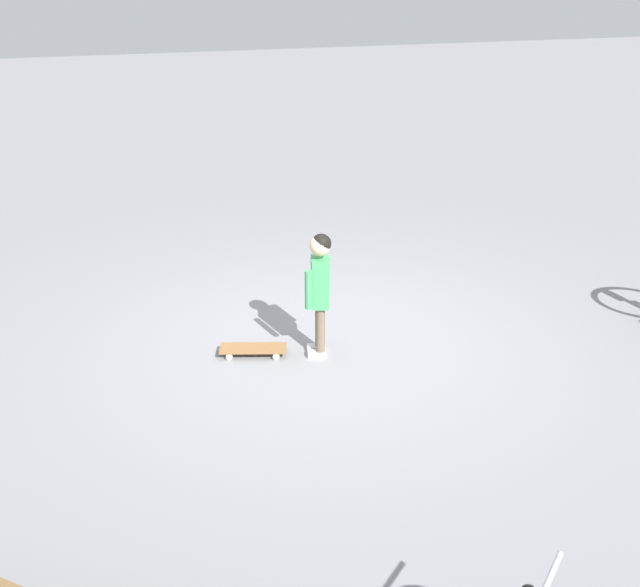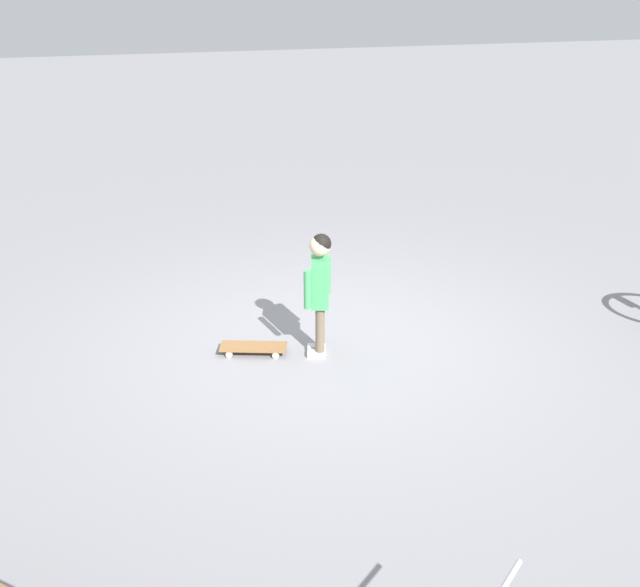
% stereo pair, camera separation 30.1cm
% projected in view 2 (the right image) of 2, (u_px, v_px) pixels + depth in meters
% --- Properties ---
extents(ground_plane, '(50.00, 50.00, 0.00)m').
position_uv_depth(ground_plane, '(331.00, 342.00, 6.70)').
color(ground_plane, gray).
extents(child_person, '(0.30, 0.31, 1.06)m').
position_uv_depth(child_person, '(320.00, 281.00, 6.25)').
color(child_person, brown).
rests_on(child_person, ground).
extents(skateboard, '(0.59, 0.36, 0.07)m').
position_uv_depth(skateboard, '(253.00, 347.00, 6.48)').
color(skateboard, olive).
rests_on(skateboard, ground).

